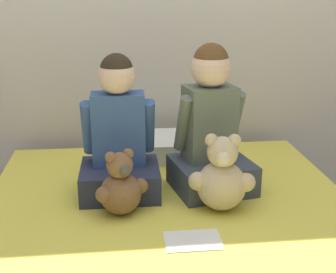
{
  "coord_description": "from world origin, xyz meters",
  "views": [
    {
      "loc": [
        -0.21,
        -1.59,
        1.33
      ],
      "look_at": [
        0.0,
        0.32,
        0.7
      ],
      "focal_mm": 50.0,
      "sensor_mm": 36.0,
      "label": 1
    }
  ],
  "objects_px": {
    "child_on_left": "(119,139)",
    "teddy_bear_held_by_right_child": "(222,178)",
    "child_on_right": "(211,130)",
    "pillow_at_headboard": "(158,147)",
    "teddy_bear_held_by_left_child": "(121,187)",
    "sign_card": "(193,240)"
  },
  "relations": [
    {
      "from": "teddy_bear_held_by_left_child",
      "to": "teddy_bear_held_by_right_child",
      "type": "distance_m",
      "value": 0.42
    },
    {
      "from": "teddy_bear_held_by_left_child",
      "to": "teddy_bear_held_by_right_child",
      "type": "bearing_deg",
      "value": -25.37
    },
    {
      "from": "teddy_bear_held_by_right_child",
      "to": "child_on_left",
      "type": "bearing_deg",
      "value": 161.53
    },
    {
      "from": "child_on_left",
      "to": "sign_card",
      "type": "xyz_separation_m",
      "value": [
        0.26,
        -0.47,
        -0.25
      ]
    },
    {
      "from": "child_on_right",
      "to": "teddy_bear_held_by_right_child",
      "type": "relative_size",
      "value": 2.01
    },
    {
      "from": "child_on_left",
      "to": "pillow_at_headboard",
      "type": "relative_size",
      "value": 1.13
    },
    {
      "from": "teddy_bear_held_by_right_child",
      "to": "pillow_at_headboard",
      "type": "bearing_deg",
      "value": 117.27
    },
    {
      "from": "child_on_left",
      "to": "pillow_at_headboard",
      "type": "height_order",
      "value": "child_on_left"
    },
    {
      "from": "child_on_left",
      "to": "teddy_bear_held_by_right_child",
      "type": "height_order",
      "value": "child_on_left"
    },
    {
      "from": "child_on_right",
      "to": "teddy_bear_held_by_left_child",
      "type": "height_order",
      "value": "child_on_right"
    },
    {
      "from": "child_on_right",
      "to": "pillow_at_headboard",
      "type": "xyz_separation_m",
      "value": [
        -0.2,
        0.43,
        -0.22
      ]
    },
    {
      "from": "child_on_right",
      "to": "sign_card",
      "type": "height_order",
      "value": "child_on_right"
    },
    {
      "from": "teddy_bear_held_by_left_child",
      "to": "sign_card",
      "type": "relative_size",
      "value": 1.31
    },
    {
      "from": "teddy_bear_held_by_left_child",
      "to": "pillow_at_headboard",
      "type": "distance_m",
      "value": 0.69
    },
    {
      "from": "teddy_bear_held_by_left_child",
      "to": "teddy_bear_held_by_right_child",
      "type": "height_order",
      "value": "teddy_bear_held_by_right_child"
    },
    {
      "from": "child_on_left",
      "to": "teddy_bear_held_by_left_child",
      "type": "height_order",
      "value": "child_on_left"
    },
    {
      "from": "child_on_right",
      "to": "teddy_bear_held_by_right_child",
      "type": "xyz_separation_m",
      "value": [
        0.01,
        -0.23,
        -0.14
      ]
    },
    {
      "from": "teddy_bear_held_by_left_child",
      "to": "teddy_bear_held_by_right_child",
      "type": "xyz_separation_m",
      "value": [
        0.42,
        -0.01,
        0.02
      ]
    },
    {
      "from": "child_on_left",
      "to": "sign_card",
      "type": "height_order",
      "value": "child_on_left"
    },
    {
      "from": "child_on_right",
      "to": "teddy_bear_held_by_left_child",
      "type": "xyz_separation_m",
      "value": [
        -0.41,
        -0.22,
        -0.16
      ]
    },
    {
      "from": "teddy_bear_held_by_right_child",
      "to": "pillow_at_headboard",
      "type": "distance_m",
      "value": 0.69
    },
    {
      "from": "child_on_right",
      "to": "teddy_bear_held_by_left_child",
      "type": "bearing_deg",
      "value": -163.65
    }
  ]
}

